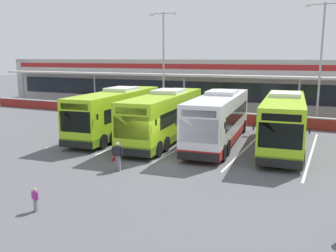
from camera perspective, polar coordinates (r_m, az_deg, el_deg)
name	(u,v)px	position (r m, az deg, el deg)	size (l,w,h in m)	color
ground_plane	(157,161)	(22.15, -1.78, -5.50)	(200.00, 200.00, 0.00)	#56565B
terminal_building	(253,83)	(47.00, 13.20, 6.52)	(70.00, 13.00, 6.00)	#B7B7B2
red_barrier_wall	(224,117)	(35.29, 8.85, 1.38)	(60.00, 0.40, 1.10)	maroon
coach_bus_leftmost	(117,113)	(29.61, -7.98, 2.05)	(3.94, 12.34, 3.78)	#9ED11E
coach_bus_left_centre	(165,117)	(27.30, -0.50, 1.43)	(3.94, 12.34, 3.78)	#9ED11E
coach_bus_centre	(219,119)	(26.61, 8.01, 1.08)	(3.94, 12.34, 3.78)	silver
coach_bus_right_centre	(284,122)	(26.26, 17.69, 0.55)	(3.94, 12.34, 3.78)	#9ED11E
bay_stripe_far_west	(100,131)	(31.41, -10.59, -0.84)	(0.14, 13.00, 0.01)	silver
bay_stripe_west	(144,136)	(29.21, -3.86, -1.55)	(0.14, 13.00, 0.01)	silver
bay_stripe_mid_west	(192,141)	(27.47, 3.85, -2.33)	(0.14, 13.00, 0.01)	silver
bay_stripe_centre	(248,146)	(26.30, 12.43, -3.15)	(0.14, 13.00, 0.01)	silver
bay_stripe_mid_east	(311,153)	(25.77, 21.59, -3.94)	(0.14, 13.00, 0.01)	silver
pedestrian_with_handbag	(117,156)	(20.28, -7.95, -4.61)	(0.65, 0.36, 1.62)	slate
pedestrian_child	(35,199)	(15.94, -20.14, -10.67)	(0.33, 0.19, 1.00)	slate
lamp_post_west	(164,57)	(40.39, -0.71, 10.82)	(3.24, 0.28, 11.00)	#9E9EA3
lamp_post_centre	(321,56)	(36.09, 22.92, 10.03)	(3.24, 0.28, 11.00)	#9E9EA3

